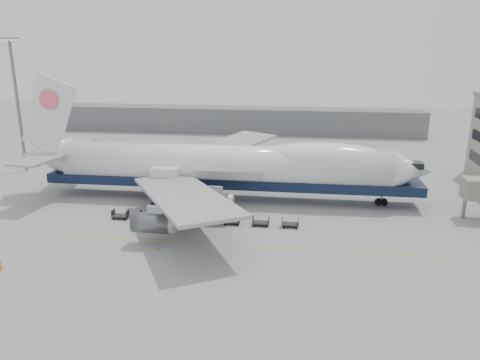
# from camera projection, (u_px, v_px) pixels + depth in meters

# --- Properties ---
(ground) EXTENTS (260.00, 260.00, 0.00)m
(ground) POSITION_uv_depth(u_px,v_px,m) (210.00, 226.00, 65.21)
(ground) COLOR gray
(ground) RESTS_ON ground
(apron_line) EXTENTS (60.00, 0.15, 0.01)m
(apron_line) POSITION_uv_depth(u_px,v_px,m) (201.00, 243.00, 59.51)
(apron_line) COLOR gold
(apron_line) RESTS_ON ground
(hangar) EXTENTS (110.00, 8.00, 7.00)m
(hangar) POSITION_uv_depth(u_px,v_px,m) (223.00, 120.00, 132.02)
(hangar) COLOR slate
(hangar) RESTS_ON ground
(floodlight_mast) EXTENTS (2.40, 2.40, 25.43)m
(floodlight_mast) POSITION_uv_depth(u_px,v_px,m) (17.00, 98.00, 89.28)
(floodlight_mast) COLOR slate
(floodlight_mast) RESTS_ON ground
(airliner) EXTENTS (67.00, 55.30, 19.98)m
(airliner) POSITION_uv_depth(u_px,v_px,m) (228.00, 165.00, 74.94)
(airliner) COLOR white
(airliner) RESTS_ON ground
(catering_truck) EXTENTS (4.61, 3.37, 5.98)m
(catering_truck) POSITION_uv_depth(u_px,v_px,m) (166.00, 183.00, 73.16)
(catering_truck) COLOR navy
(catering_truck) RESTS_ON ground
(traffic_cone) EXTENTS (0.39, 0.39, 0.58)m
(traffic_cone) POSITION_uv_depth(u_px,v_px,m) (157.00, 248.00, 57.54)
(traffic_cone) COLOR orange
(traffic_cone) RESTS_ON ground
(dolly_0) EXTENTS (2.30, 1.35, 1.30)m
(dolly_0) POSITION_uv_depth(u_px,v_px,m) (120.00, 215.00, 67.74)
(dolly_0) COLOR #2D2D30
(dolly_0) RESTS_ON ground
(dolly_1) EXTENTS (2.30, 1.35, 1.30)m
(dolly_1) POSITION_uv_depth(u_px,v_px,m) (148.00, 217.00, 67.22)
(dolly_1) COLOR #2D2D30
(dolly_1) RESTS_ON ground
(dolly_2) EXTENTS (2.30, 1.35, 1.30)m
(dolly_2) POSITION_uv_depth(u_px,v_px,m) (175.00, 218.00, 66.71)
(dolly_2) COLOR #2D2D30
(dolly_2) RESTS_ON ground
(dolly_3) EXTENTS (2.30, 1.35, 1.30)m
(dolly_3) POSITION_uv_depth(u_px,v_px,m) (203.00, 219.00, 66.19)
(dolly_3) COLOR #2D2D30
(dolly_3) RESTS_ON ground
(dolly_4) EXTENTS (2.30, 1.35, 1.30)m
(dolly_4) POSITION_uv_depth(u_px,v_px,m) (232.00, 221.00, 65.68)
(dolly_4) COLOR #2D2D30
(dolly_4) RESTS_ON ground
(dolly_5) EXTENTS (2.30, 1.35, 1.30)m
(dolly_5) POSITION_uv_depth(u_px,v_px,m) (261.00, 222.00, 65.16)
(dolly_5) COLOR #2D2D30
(dolly_5) RESTS_ON ground
(dolly_6) EXTENTS (2.30, 1.35, 1.30)m
(dolly_6) POSITION_uv_depth(u_px,v_px,m) (290.00, 223.00, 64.64)
(dolly_6) COLOR #2D2D30
(dolly_6) RESTS_ON ground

